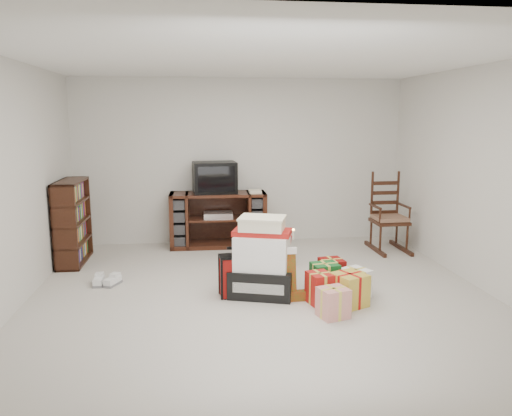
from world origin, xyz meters
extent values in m
cube|color=beige|center=(0.00, 0.00, -0.01)|extent=(5.00, 5.00, 0.01)
cube|color=white|center=(0.00, 0.00, 2.50)|extent=(5.00, 5.00, 0.01)
cube|color=silver|center=(0.00, 2.50, 1.25)|extent=(5.00, 0.01, 2.50)
cube|color=silver|center=(0.00, -2.50, 1.25)|extent=(5.00, 0.01, 2.50)
cube|color=silver|center=(-2.50, 0.00, 1.25)|extent=(0.01, 5.00, 2.50)
cube|color=silver|center=(2.50, 0.00, 1.25)|extent=(0.01, 5.00, 2.50)
cube|color=#402012|center=(-0.36, 2.22, 0.41)|extent=(1.43, 0.53, 0.81)
cube|color=silver|center=(-0.36, 2.19, 0.48)|extent=(0.43, 0.31, 0.08)
cube|color=#35190E|center=(-2.32, 1.59, 0.55)|extent=(0.30, 0.90, 1.11)
cube|color=#35190E|center=(2.09, 1.66, 0.43)|extent=(0.48, 0.46, 0.05)
cube|color=#91644F|center=(2.09, 1.66, 0.48)|extent=(0.44, 0.43, 0.05)
cube|color=#35190E|center=(2.09, 1.87, 0.82)|extent=(0.40, 0.06, 0.73)
cube|color=#35190E|center=(2.09, 1.66, 0.03)|extent=(0.49, 0.79, 0.05)
cube|color=black|center=(0.01, 0.05, 0.15)|extent=(0.79, 0.67, 0.31)
cube|color=white|center=(0.01, 0.05, 0.49)|extent=(0.67, 0.59, 0.37)
cube|color=#A81713|center=(0.01, 0.05, 0.70)|extent=(0.68, 0.49, 0.05)
cube|color=#F3EAC7|center=(0.01, 0.05, 0.79)|extent=(0.54, 0.47, 0.12)
cube|color=maroon|center=(-0.27, 0.04, 0.23)|extent=(0.37, 0.22, 0.47)
cube|color=black|center=(-0.27, 0.12, 0.53)|extent=(0.19, 0.04, 0.03)
ellipsoid|color=brown|center=(0.09, 0.26, 0.11)|extent=(0.23, 0.19, 0.24)
sphere|color=brown|center=(0.09, 0.23, 0.26)|extent=(0.15, 0.15, 0.15)
cone|color=#A71218|center=(0.38, 1.09, 0.21)|extent=(0.30, 0.30, 0.43)
sphere|color=beige|center=(0.38, 1.09, 0.48)|extent=(0.15, 0.15, 0.15)
cone|color=#A71218|center=(0.38, 1.09, 0.59)|extent=(0.13, 0.13, 0.11)
cylinder|color=silver|center=(0.54, 0.97, 0.44)|extent=(0.02, 0.02, 0.13)
cone|color=#A71218|center=(-0.19, 0.54, 0.18)|extent=(0.25, 0.25, 0.36)
sphere|color=beige|center=(-0.19, 0.54, 0.40)|extent=(0.12, 0.12, 0.12)
cone|color=#A71218|center=(-0.19, 0.54, 0.50)|extent=(0.11, 0.11, 0.09)
cylinder|color=silver|center=(-0.06, 0.44, 0.37)|extent=(0.02, 0.02, 0.11)
cube|color=white|center=(-1.83, 0.59, 0.04)|extent=(0.11, 0.25, 0.09)
cube|color=white|center=(-1.67, 0.59, 0.04)|extent=(0.20, 0.27, 0.09)
cube|color=#A81713|center=(0.55, -0.23, 0.14)|extent=(0.27, 0.27, 0.27)
cube|color=#175D2A|center=(0.76, 0.03, 0.14)|extent=(0.27, 0.27, 0.27)
cube|color=yellow|center=(0.82, -0.39, 0.14)|extent=(0.27, 0.27, 0.27)
cube|color=silver|center=(0.50, -0.59, 0.14)|extent=(0.27, 0.27, 0.27)
cube|color=white|center=(1.02, -0.18, 0.14)|extent=(0.27, 0.27, 0.27)
cube|color=maroon|center=(0.97, 0.24, 0.14)|extent=(0.27, 0.27, 0.27)
cube|color=black|center=(-0.41, 2.22, 1.04)|extent=(0.66, 0.49, 0.46)
cube|color=black|center=(-0.41, 2.00, 1.04)|extent=(0.53, 0.06, 0.37)
camera|label=1|loc=(-0.68, -5.12, 1.93)|focal=35.00mm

